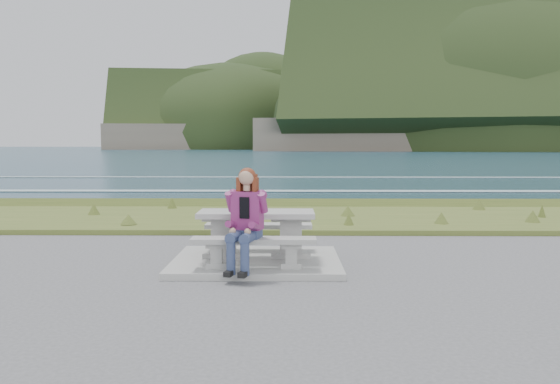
# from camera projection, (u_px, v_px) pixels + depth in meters

# --- Properties ---
(concrete_slab) EXTENTS (2.60, 2.10, 0.10)m
(concrete_slab) POSITION_uv_depth(u_px,v_px,m) (257.00, 262.00, 8.58)
(concrete_slab) COLOR #969691
(concrete_slab) RESTS_ON ground
(picnic_table) EXTENTS (1.80, 0.75, 0.75)m
(picnic_table) POSITION_uv_depth(u_px,v_px,m) (256.00, 222.00, 8.53)
(picnic_table) COLOR #969691
(picnic_table) RESTS_ON concrete_slab
(bench_landward) EXTENTS (1.80, 0.35, 0.45)m
(bench_landward) POSITION_uv_depth(u_px,v_px,m) (254.00, 245.00, 7.85)
(bench_landward) COLOR #969691
(bench_landward) RESTS_ON concrete_slab
(bench_seaward) EXTENTS (1.80, 0.35, 0.45)m
(bench_seaward) POSITION_uv_depth(u_px,v_px,m) (259.00, 230.00, 9.25)
(bench_seaward) COLOR #969691
(bench_seaward) RESTS_ON concrete_slab
(grass_verge) EXTENTS (160.00, 4.50, 0.22)m
(grass_verge) POSITION_uv_depth(u_px,v_px,m) (268.00, 221.00, 13.57)
(grass_verge) COLOR #425A21
(grass_verge) RESTS_ON ground
(shore_drop) EXTENTS (160.00, 0.80, 2.20)m
(shore_drop) POSITION_uv_depth(u_px,v_px,m) (271.00, 207.00, 16.46)
(shore_drop) COLOR #6B5F50
(shore_drop) RESTS_ON ground
(ocean) EXTENTS (1600.00, 1600.00, 0.09)m
(ocean) POSITION_uv_depth(u_px,v_px,m) (279.00, 203.00, 33.73)
(ocean) COLOR #1C3D50
(ocean) RESTS_ON ground
(headland_range) EXTENTS (729.83, 363.95, 176.96)m
(headland_range) POSITION_uv_depth(u_px,v_px,m) (544.00, 133.00, 402.28)
(headland_range) COLOR #6B5F50
(headland_range) RESTS_ON ground
(seated_woman) EXTENTS (0.57, 0.81, 1.46)m
(seated_woman) POSITION_uv_depth(u_px,v_px,m) (244.00, 233.00, 7.70)
(seated_woman) COLOR navy
(seated_woman) RESTS_ON concrete_slab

